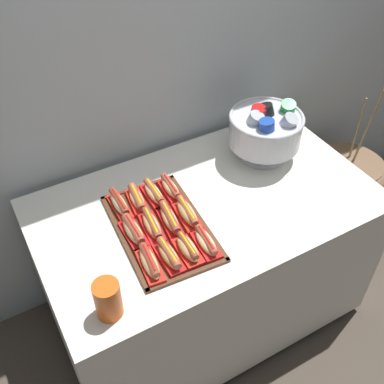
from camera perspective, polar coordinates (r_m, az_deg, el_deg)
ground_plane at (r=2.53m, az=1.41°, el=-14.11°), size 10.00×10.00×0.00m
back_wall at (r=2.00m, az=-5.51°, el=18.36°), size 6.00×0.10×2.60m
buffet_table at (r=2.20m, az=1.59°, el=-8.24°), size 1.42×0.83×0.78m
floor_vase at (r=2.87m, az=17.72°, el=-0.52°), size 0.54×0.54×1.03m
serving_tray at (r=1.82m, az=-3.81°, el=-4.43°), size 0.37×0.55×0.01m
hot_dog_0 at (r=1.67m, az=-5.25°, el=-8.70°), size 0.08×0.18×0.06m
hot_dog_1 at (r=1.68m, az=-2.87°, el=-7.83°), size 0.06×0.16×0.06m
hot_dog_2 at (r=1.70m, az=-0.53°, el=-7.00°), size 0.07×0.16×0.06m
hot_dog_3 at (r=1.73m, az=1.73°, el=-6.25°), size 0.08×0.16×0.06m
hot_dog_4 at (r=1.77m, az=-7.23°, el=-4.85°), size 0.07×0.17×0.06m
hot_dog_5 at (r=1.79m, az=-4.97°, el=-4.15°), size 0.08×0.18×0.06m
hot_dog_6 at (r=1.81m, az=-2.76°, el=-3.38°), size 0.08×0.19×0.06m
hot_dog_7 at (r=1.83m, az=-0.60°, el=-2.65°), size 0.08×0.18×0.06m
hot_dog_8 at (r=1.88m, az=-8.95°, el=-1.48°), size 0.06×0.17×0.06m
hot_dog_9 at (r=1.90m, az=-6.81°, el=-0.87°), size 0.08×0.16×0.06m
hot_dog_10 at (r=1.92m, az=-4.72°, el=-0.19°), size 0.07×0.17×0.06m
hot_dog_11 at (r=1.94m, az=-2.67°, el=0.46°), size 0.07×0.16×0.06m
punch_bowl at (r=2.09m, az=9.09°, el=7.67°), size 0.33×0.33×0.27m
cup_stack at (r=1.55m, az=-10.33°, el=-12.91°), size 0.09×0.09×0.15m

